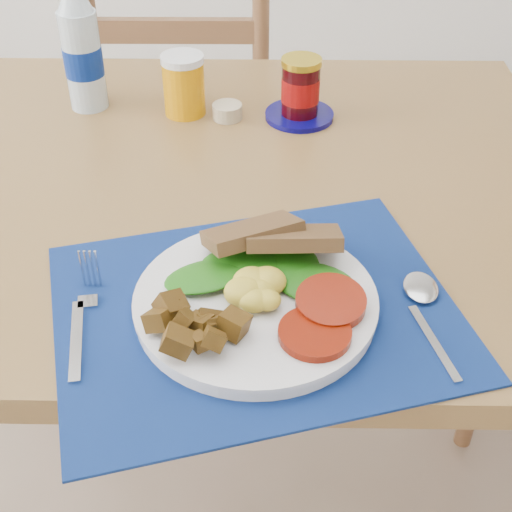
{
  "coord_description": "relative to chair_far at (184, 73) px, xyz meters",
  "views": [
    {
      "loc": [
        0.22,
        -0.74,
        1.34
      ],
      "look_at": [
        0.2,
        -0.07,
        0.8
      ],
      "focal_mm": 50.0,
      "sensor_mm": 36.0,
      "label": 1
    }
  ],
  "objects": [
    {
      "name": "spoon",
      "position": [
        0.4,
        -1.03,
        0.16
      ],
      "size": [
        0.04,
        0.18,
        0.01
      ],
      "rotation": [
        0.0,
        0.0,
        0.26
      ],
      "color": "#B2B5BA",
      "rests_on": "placemat"
    },
    {
      "name": "fork",
      "position": [
        -0.01,
        -1.05,
        0.16
      ],
      "size": [
        0.04,
        0.19,
        0.0
      ],
      "rotation": [
        0.0,
        0.0,
        0.18
      ],
      "color": "#B2B5BA",
      "rests_on": "placemat"
    },
    {
      "name": "chair_far",
      "position": [
        0.0,
        0.0,
        0.0
      ],
      "size": [
        0.44,
        0.42,
        1.18
      ],
      "rotation": [
        0.0,
        0.0,
        3.15
      ],
      "color": "brown",
      "rests_on": "ground"
    },
    {
      "name": "jam_on_saucer",
      "position": [
        0.26,
        -0.53,
        0.2
      ],
      "size": [
        0.12,
        0.12,
        0.11
      ],
      "color": "#070550",
      "rests_on": "table"
    },
    {
      "name": "table",
      "position": [
        -0.01,
        -0.73,
        0.07
      ],
      "size": [
        1.4,
        0.9,
        0.75
      ],
      "color": "brown",
      "rests_on": "ground"
    },
    {
      "name": "water_bottle",
      "position": [
        -0.12,
        -0.49,
        0.26
      ],
      "size": [
        0.07,
        0.07,
        0.23
      ],
      "color": "#ADBFCC",
      "rests_on": "table"
    },
    {
      "name": "breakfast_plate",
      "position": [
        0.19,
        -1.04,
        0.18
      ],
      "size": [
        0.29,
        0.29,
        0.07
      ],
      "rotation": [
        0.0,
        0.0,
        0.28
      ],
      "color": "silver",
      "rests_on": "placemat"
    },
    {
      "name": "placemat",
      "position": [
        0.19,
        -1.04,
        0.16
      ],
      "size": [
        0.56,
        0.49,
        0.0
      ],
      "primitive_type": "cube",
      "rotation": [
        0.0,
        0.0,
        0.27
      ],
      "color": "black",
      "rests_on": "table"
    },
    {
      "name": "ramekin",
      "position": [
        0.14,
        -0.54,
        0.17
      ],
      "size": [
        0.05,
        0.05,
        0.03
      ],
      "primitive_type": "cylinder",
      "color": "tan",
      "rests_on": "table"
    },
    {
      "name": "juice_glass",
      "position": [
        0.06,
        -0.52,
        0.21
      ],
      "size": [
        0.07,
        0.07,
        0.1
      ],
      "primitive_type": "cylinder",
      "color": "orange",
      "rests_on": "table"
    }
  ]
}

